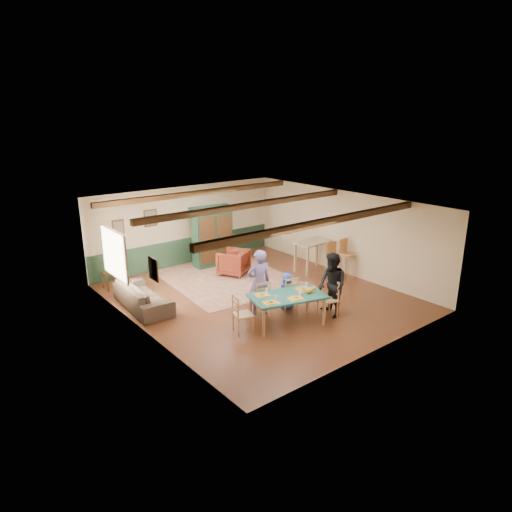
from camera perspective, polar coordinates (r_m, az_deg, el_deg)
floor at (r=13.10m, az=0.38°, el=-5.15°), size 8.00×8.00×0.00m
wall_back at (r=15.85m, az=-8.75°, el=3.78°), size 7.00×0.02×2.70m
wall_left at (r=10.90m, az=-14.09°, el=-2.83°), size 0.02×8.00×2.70m
wall_right at (r=15.01m, az=10.86°, el=2.91°), size 0.02×8.00×2.70m
ceiling at (r=12.32m, az=0.40°, el=6.53°), size 7.00×8.00×0.02m
wainscot_back at (r=16.06m, az=-8.57°, el=0.65°), size 6.95×0.03×0.90m
ceiling_beam_front at (r=10.69m, az=8.19°, el=4.18°), size 6.95×0.16×0.16m
ceiling_beam_mid at (r=12.65m, az=-0.74°, el=6.39°), size 6.95×0.16×0.16m
ceiling_beam_back at (r=14.75m, az=-7.01°, el=7.85°), size 6.95×0.16×0.16m
window_left at (r=12.35m, az=-17.37°, el=0.26°), size 0.06×1.60×1.30m
picture_left_wall at (r=10.27m, az=-12.69°, el=-1.62°), size 0.04×0.42×0.52m
picture_back_a at (r=15.14m, az=-13.04°, el=4.65°), size 0.45×0.04×0.55m
picture_back_b at (r=14.75m, az=-16.84°, el=3.42°), size 0.38×0.04×0.48m
dining_table at (r=11.38m, az=3.90°, el=-6.71°), size 2.03×1.47×0.76m
dining_chair_far_left at (r=11.79m, az=0.53°, el=-5.25°), size 0.53×0.54×0.96m
dining_chair_far_right at (r=12.11m, az=4.07°, el=-4.66°), size 0.53×0.54×0.96m
dining_chair_end_left at (r=10.90m, az=-1.63°, el=-7.21°), size 0.54×0.53×0.96m
dining_chair_end_right at (r=11.88m, az=8.97°, el=-5.30°), size 0.54×0.53×0.96m
person_man at (r=11.71m, az=0.38°, el=-3.33°), size 0.73×0.58×1.75m
person_woman at (r=11.80m, az=9.47°, el=-3.63°), size 0.83×0.95×1.68m
person_child at (r=12.17m, az=3.90°, el=-4.41°), size 0.57×0.45×1.02m
cat at (r=11.36m, az=6.70°, el=-4.25°), size 0.39×0.24×0.18m
place_setting_near_left at (r=10.77m, az=1.89°, el=-5.58°), size 0.47×0.40×0.11m
place_setting_near_center at (r=11.05m, az=5.01°, el=-5.05°), size 0.47×0.40×0.11m
place_setting_far_left at (r=11.20m, az=0.79°, el=-4.65°), size 0.47×0.40×0.11m
place_setting_far_right at (r=11.66m, az=5.84°, el=-3.83°), size 0.47×0.40×0.11m
area_rug at (r=14.62m, az=-3.73°, el=-2.72°), size 3.85×4.47×0.01m
armoire at (r=15.59m, az=-5.49°, el=2.46°), size 1.50×0.71×2.06m
armchair at (r=14.82m, az=-2.83°, el=-0.78°), size 1.20×1.21×0.81m
sofa at (r=12.67m, az=-13.97°, el=-4.88°), size 1.00×2.30×0.66m
end_table at (r=14.30m, az=-17.67°, el=-2.91°), size 0.44×0.44×0.52m
table_lamp at (r=14.14m, az=-17.85°, el=-1.01°), size 0.29×0.29×0.48m
counter_table at (r=15.21m, az=7.06°, el=0.00°), size 1.26×0.77×1.02m
bar_stool_left at (r=14.64m, az=9.77°, el=-0.57°), size 0.46×0.49×1.15m
bar_stool_right at (r=14.71m, az=11.39°, el=-0.36°), size 0.49×0.53×1.25m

